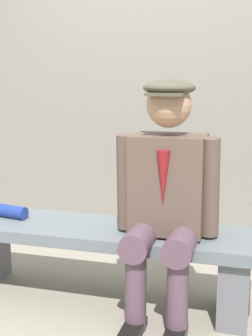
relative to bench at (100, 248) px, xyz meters
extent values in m
plane|color=gray|center=(0.00, 0.00, -0.31)|extent=(30.00, 30.00, 0.00)
cube|color=slate|center=(0.00, 0.00, 0.10)|extent=(1.86, 0.46, 0.07)
cube|color=slate|center=(-0.77, 0.00, -0.12)|extent=(0.16, 0.39, 0.38)
cube|color=brown|center=(-0.40, 0.00, 0.41)|extent=(0.39, 0.28, 0.53)
cylinder|color=#1E2338|center=(-0.40, 0.00, 0.64)|extent=(0.22, 0.22, 0.06)
cone|color=maroon|center=(-0.40, 0.14, 0.47)|extent=(0.07, 0.07, 0.29)
sphere|color=tan|center=(-0.40, 0.02, 0.83)|extent=(0.24, 0.24, 0.24)
ellipsoid|color=#4C4836|center=(-0.40, 0.02, 0.92)|extent=(0.27, 0.27, 0.08)
cube|color=#4C4836|center=(-0.40, 0.13, 0.89)|extent=(0.19, 0.11, 0.02)
cylinder|color=#59414D|center=(-0.50, 0.14, 0.15)|extent=(0.15, 0.44, 0.15)
cylinder|color=#59414D|center=(-0.50, 0.28, -0.08)|extent=(0.11, 0.11, 0.46)
cylinder|color=brown|center=(-0.62, 0.04, 0.41)|extent=(0.11, 0.15, 0.53)
cylinder|color=#59414D|center=(-0.29, 0.14, 0.15)|extent=(0.15, 0.44, 0.15)
cylinder|color=#59414D|center=(-0.29, 0.28, -0.08)|extent=(0.11, 0.11, 0.46)
cube|color=black|center=(-0.29, 0.34, -0.29)|extent=(0.10, 0.24, 0.05)
cylinder|color=brown|center=(-0.17, 0.04, 0.41)|extent=(0.10, 0.13, 0.53)
cylinder|color=navy|center=(0.57, -0.01, 0.17)|extent=(0.22, 0.11, 0.08)
cube|color=gray|center=(0.00, -1.52, 0.85)|extent=(12.00, 0.24, 2.31)
camera|label=1|loc=(-0.86, 2.47, 0.99)|focal=50.94mm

